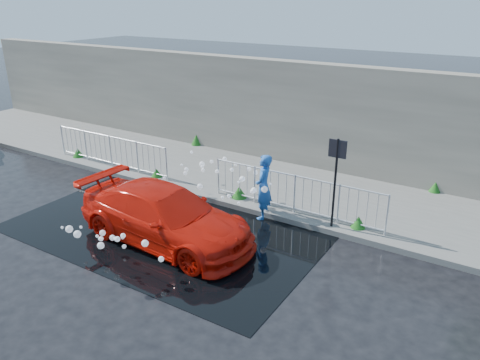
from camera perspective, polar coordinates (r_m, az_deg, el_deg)
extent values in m
plane|color=black|center=(12.18, -13.61, -7.00)|extent=(90.00, 90.00, 0.00)
cube|color=#5B5A56|center=(15.66, -0.71, 0.57)|extent=(30.00, 4.00, 0.15)
cube|color=#5B5A56|center=(14.14, -5.09, -1.90)|extent=(30.00, 0.25, 0.16)
cube|color=#666156|center=(16.93, 3.33, 8.63)|extent=(30.00, 0.60, 3.50)
cube|color=black|center=(12.49, -8.74, -5.80)|extent=(8.00, 5.00, 0.01)
cylinder|color=black|center=(11.90, 11.45, -0.84)|extent=(0.06, 0.06, 2.50)
cube|color=black|center=(11.56, 11.82, 3.75)|extent=(0.45, 0.04, 0.45)
cylinder|color=silver|center=(18.59, -20.80, 4.60)|extent=(0.05, 0.05, 1.10)
cylinder|color=silver|center=(15.06, -8.95, 1.95)|extent=(0.05, 0.05, 1.10)
cylinder|color=silver|center=(16.58, -15.67, 5.14)|extent=(5.00, 0.04, 0.04)
cylinder|color=silver|center=(16.87, -15.35, 2.05)|extent=(5.00, 0.04, 0.04)
cylinder|color=silver|center=(13.89, -2.66, 0.49)|extent=(0.05, 0.05, 1.10)
cylinder|color=silver|center=(12.00, 17.48, -4.11)|extent=(0.05, 0.05, 1.10)
cylinder|color=silver|center=(12.54, 6.76, 0.51)|extent=(5.00, 0.04, 0.04)
cylinder|color=silver|center=(12.92, 6.58, -3.42)|extent=(5.00, 0.04, 0.04)
cone|color=#1A4A13|center=(18.20, -19.15, 3.18)|extent=(0.40, 0.40, 0.32)
cone|color=#1A4A13|center=(15.55, -10.14, 0.89)|extent=(0.36, 0.36, 0.27)
cone|color=#1A4A13|center=(13.72, -0.10, -1.48)|extent=(0.44, 0.44, 0.34)
cone|color=#1A4A13|center=(12.37, 14.23, -4.98)|extent=(0.38, 0.38, 0.31)
cone|color=#1A4A13|center=(18.68, -5.34, 4.92)|extent=(0.42, 0.42, 0.42)
cone|color=#1A4A13|center=(15.30, 22.69, -0.78)|extent=(0.34, 0.34, 0.32)
sphere|color=white|center=(12.10, -5.25, -5.01)|extent=(0.06, 0.06, 0.06)
sphere|color=white|center=(12.07, -1.88, -4.45)|extent=(0.10, 0.10, 0.10)
sphere|color=white|center=(13.06, -4.90, -0.80)|extent=(0.16, 0.16, 0.16)
sphere|color=white|center=(12.92, -0.17, -0.25)|extent=(0.07, 0.07, 0.07)
sphere|color=white|center=(13.45, -11.89, -2.62)|extent=(0.13, 0.13, 0.13)
sphere|color=white|center=(12.84, 3.76, -0.49)|extent=(0.07, 0.07, 0.07)
sphere|color=white|center=(13.84, -6.56, 1.28)|extent=(0.13, 0.13, 0.13)
sphere|color=white|center=(14.07, -1.89, 2.59)|extent=(0.14, 0.14, 0.14)
sphere|color=white|center=(14.19, -4.66, 1.94)|extent=(0.17, 0.17, 0.17)
sphere|color=white|center=(14.17, -7.12, 1.84)|extent=(0.08, 0.08, 0.08)
sphere|color=white|center=(11.72, -0.16, -6.05)|extent=(0.17, 0.17, 0.17)
sphere|color=white|center=(13.88, -6.69, 0.83)|extent=(0.12, 0.12, 0.12)
sphere|color=white|center=(13.46, 1.12, 1.34)|extent=(0.13, 0.13, 0.13)
sphere|color=white|center=(13.51, -0.99, 1.24)|extent=(0.12, 0.12, 0.12)
sphere|color=white|center=(13.86, -4.63, 1.61)|extent=(0.10, 0.10, 0.10)
sphere|color=white|center=(12.83, -1.36, -1.97)|extent=(0.12, 0.12, 0.12)
sphere|color=white|center=(12.35, 3.01, -1.14)|extent=(0.18, 0.18, 0.18)
sphere|color=white|center=(12.64, 2.92, -1.22)|extent=(0.12, 0.12, 0.12)
sphere|color=white|center=(13.27, 1.92, 0.92)|extent=(0.13, 0.13, 0.13)
sphere|color=white|center=(12.53, -2.16, -2.14)|extent=(0.09, 0.09, 0.09)
sphere|color=white|center=(13.97, -4.54, 1.20)|extent=(0.12, 0.12, 0.12)
sphere|color=white|center=(12.62, -7.49, -4.28)|extent=(0.13, 0.13, 0.13)
sphere|color=white|center=(12.43, 1.52, -1.41)|extent=(0.13, 0.13, 0.13)
sphere|color=white|center=(12.60, 1.70, -1.26)|extent=(0.16, 0.16, 0.16)
sphere|color=white|center=(14.85, -5.92, 3.39)|extent=(0.10, 0.10, 0.10)
sphere|color=white|center=(13.65, -2.80, 1.06)|extent=(0.13, 0.13, 0.13)
sphere|color=white|center=(13.66, -0.54, 1.89)|extent=(0.09, 0.09, 0.09)
sphere|color=white|center=(12.33, -4.21, -4.64)|extent=(0.17, 0.17, 0.17)
sphere|color=white|center=(13.12, 0.27, 0.12)|extent=(0.17, 0.17, 0.17)
sphere|color=white|center=(13.17, -9.82, -3.18)|extent=(0.15, 0.15, 0.15)
sphere|color=white|center=(12.22, -0.14, -2.82)|extent=(0.08, 0.08, 0.08)
sphere|color=white|center=(14.08, -9.22, 0.21)|extent=(0.10, 0.10, 0.10)
sphere|color=white|center=(14.00, -3.48, 2.25)|extent=(0.11, 0.11, 0.11)
sphere|color=white|center=(10.60, -17.01, -6.56)|extent=(0.07, 0.07, 0.07)
sphere|color=white|center=(11.16, -15.29, -6.80)|extent=(0.13, 0.13, 0.13)
sphere|color=white|center=(10.13, -13.95, -7.88)|extent=(0.09, 0.09, 0.09)
sphere|color=white|center=(11.18, -20.86, -5.43)|extent=(0.06, 0.06, 0.06)
sphere|color=white|center=(11.92, -18.83, -5.46)|extent=(0.07, 0.07, 0.07)
sphere|color=white|center=(10.16, -14.73, -6.98)|extent=(0.12, 0.12, 0.12)
sphere|color=white|center=(11.59, -14.11, -6.82)|extent=(0.08, 0.08, 0.08)
sphere|color=white|center=(10.06, -16.62, -7.67)|extent=(0.15, 0.15, 0.15)
sphere|color=white|center=(10.50, -16.66, -6.90)|extent=(0.09, 0.09, 0.09)
sphere|color=white|center=(10.31, -14.07, -6.60)|extent=(0.11, 0.11, 0.11)
sphere|color=white|center=(10.07, -11.50, -7.57)|extent=(0.15, 0.15, 0.15)
sphere|color=white|center=(10.70, -16.58, -6.88)|extent=(0.11, 0.11, 0.11)
sphere|color=white|center=(10.60, -19.22, -6.26)|extent=(0.16, 0.16, 0.16)
sphere|color=white|center=(11.33, -20.10, -5.65)|extent=(0.17, 0.17, 0.17)
sphere|color=white|center=(10.27, -9.58, -9.48)|extent=(0.13, 0.13, 0.13)
sphere|color=white|center=(10.77, -15.01, -6.90)|extent=(0.08, 0.08, 0.08)
sphere|color=white|center=(11.47, -16.42, -6.21)|extent=(0.14, 0.14, 0.14)
imported|color=red|center=(11.59, -9.10, -4.35)|extent=(4.81, 2.12, 1.37)
imported|color=blue|center=(12.57, 2.87, -0.86)|extent=(0.57, 0.74, 1.81)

